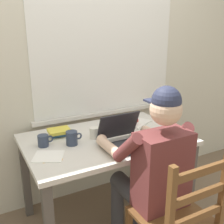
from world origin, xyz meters
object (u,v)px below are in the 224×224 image
at_px(book_stack_side, 59,132).
at_px(landscape_photo_print, 52,159).
at_px(desk, 106,149).
at_px(coffee_mug_spare, 44,141).
at_px(coffee_mug_white, 95,133).
at_px(coffee_mug_dark, 72,138).
at_px(book_stack_main, 124,122).
at_px(laptop, 124,138).
at_px(seated_person, 152,167).
at_px(computer_mouse, 155,141).
at_px(wooden_chair, 178,221).

bearing_deg(book_stack_side, landscape_photo_print, -114.96).
height_order(desk, coffee_mug_spare, coffee_mug_spare).
xyz_separation_m(coffee_mug_white, coffee_mug_dark, (-0.20, -0.03, 0.01)).
bearing_deg(coffee_mug_dark, book_stack_main, 15.01).
height_order(laptop, landscape_photo_print, laptop).
bearing_deg(laptop, desk, 108.16).
height_order(desk, coffee_mug_white, coffee_mug_white).
bearing_deg(desk, book_stack_main, 30.32).
distance_m(desk, coffee_mug_white, 0.17).
relative_size(seated_person, landscape_photo_print, 9.72).
bearing_deg(coffee_mug_dark, desk, -0.85).
bearing_deg(coffee_mug_white, seated_person, -71.76).
bearing_deg(book_stack_main, coffee_mug_dark, -164.99).
bearing_deg(computer_mouse, desk, 136.77).
bearing_deg(landscape_photo_print, coffee_mug_spare, 95.00).
bearing_deg(computer_mouse, coffee_mug_spare, 155.87).
relative_size(coffee_mug_white, book_stack_side, 0.64).
distance_m(wooden_chair, computer_mouse, 0.61).
height_order(wooden_chair, book_stack_main, wooden_chair).
bearing_deg(landscape_photo_print, coffee_mug_white, 31.47).
xyz_separation_m(seated_person, coffee_mug_dark, (-0.37, 0.49, 0.10)).
distance_m(seated_person, coffee_mug_spare, 0.79).
bearing_deg(seated_person, book_stack_main, 75.89).
bearing_deg(wooden_chair, landscape_photo_print, 132.64).
relative_size(wooden_chair, coffee_mug_dark, 7.85).
bearing_deg(coffee_mug_spare, computer_mouse, -24.13).
height_order(book_stack_main, book_stack_side, book_stack_main).
distance_m(book_stack_main, landscape_photo_print, 0.78).
bearing_deg(laptop, coffee_mug_dark, 151.10).
height_order(computer_mouse, coffee_mug_white, coffee_mug_white).
relative_size(laptop, book_stack_side, 1.85).
xyz_separation_m(computer_mouse, landscape_photo_print, (-0.76, 0.12, -0.02)).
height_order(laptop, coffee_mug_white, laptop).
bearing_deg(computer_mouse, book_stack_side, 141.11).
distance_m(coffee_mug_dark, coffee_mug_spare, 0.20).
xyz_separation_m(desk, book_stack_main, (0.25, 0.15, 0.14)).
bearing_deg(coffee_mug_dark, coffee_mug_white, 8.99).
xyz_separation_m(seated_person, computer_mouse, (0.19, 0.22, 0.06)).
distance_m(wooden_chair, coffee_mug_spare, 1.06).
height_order(wooden_chair, coffee_mug_spare, wooden_chair).
relative_size(wooden_chair, laptop, 2.91).
relative_size(coffee_mug_dark, landscape_photo_print, 0.94).
bearing_deg(coffee_mug_dark, book_stack_side, 98.41).
xyz_separation_m(computer_mouse, book_stack_side, (-0.59, 0.48, 0.01)).
distance_m(computer_mouse, book_stack_side, 0.76).
xyz_separation_m(laptop, computer_mouse, (0.22, -0.08, -0.03)).
bearing_deg(landscape_photo_print, coffee_mug_dark, 44.14).
distance_m(coffee_mug_dark, book_stack_side, 0.21).
distance_m(desk, landscape_photo_print, 0.51).
height_order(laptop, book_stack_side, laptop).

